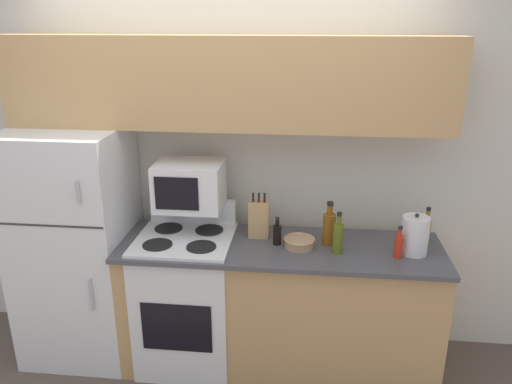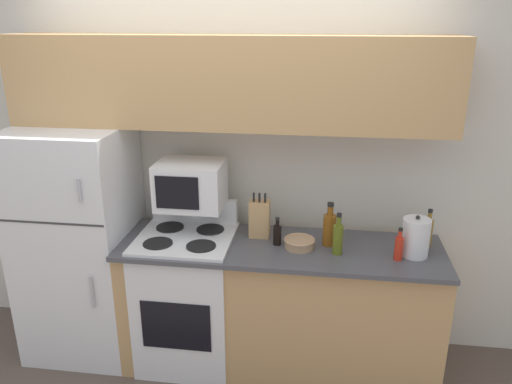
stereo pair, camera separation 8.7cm
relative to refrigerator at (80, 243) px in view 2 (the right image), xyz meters
The scene contains 14 objects.
wall_back 1.17m from the refrigerator, 19.65° to the left, with size 8.00×0.05×2.55m.
lower_cabinets 1.41m from the refrigerator, ahead, with size 2.01×0.61×0.89m.
refrigerator is the anchor object (origin of this frame).
upper_cabinets 1.48m from the refrigerator, ahead, with size 2.72×0.35×0.55m.
stove 0.82m from the refrigerator, ahead, with size 0.61×0.59×1.07m.
microwave 0.89m from the refrigerator, ahead, with size 0.42×0.33×0.30m.
knife_block 1.24m from the refrigerator, ahead, with size 0.13×0.10×0.30m.
bowl 1.49m from the refrigerator, ahead, with size 0.19×0.19×0.06m.
bottle_hot_sauce 2.08m from the refrigerator, ahead, with size 0.05×0.05×0.20m.
bottle_vinegar 2.27m from the refrigerator, ahead, with size 0.06×0.06×0.24m.
bottle_soy_sauce 1.35m from the refrigerator, ahead, with size 0.05×0.05×0.18m.
bottle_whiskey 1.67m from the refrigerator, ahead, with size 0.08×0.08×0.28m.
bottle_olive_oil 1.73m from the refrigerator, ahead, with size 0.06×0.06×0.26m.
kettle 2.18m from the refrigerator, ahead, with size 0.16×0.16×0.26m.
Camera 2 is at (0.60, -2.54, 2.24)m, focal length 35.00 mm.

